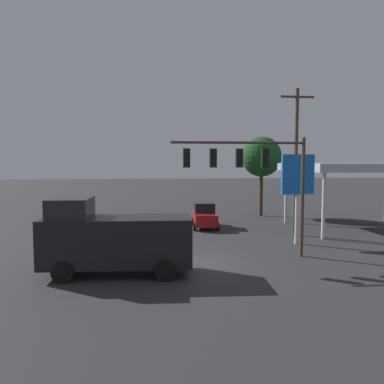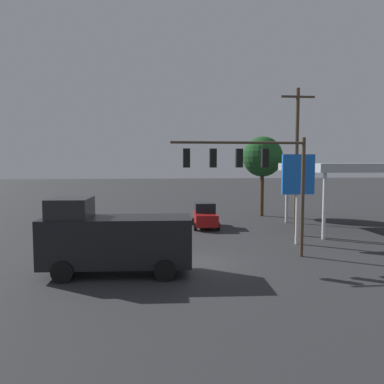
{
  "view_description": "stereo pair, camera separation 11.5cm",
  "coord_description": "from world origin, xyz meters",
  "px_view_note": "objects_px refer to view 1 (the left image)",
  "views": [
    {
      "loc": [
        2.37,
        18.54,
        5.21
      ],
      "look_at": [
        0.0,
        -2.0,
        3.56
      ],
      "focal_mm": 35.0,
      "sensor_mm": 36.0,
      "label": 1
    },
    {
      "loc": [
        2.25,
        18.55,
        5.21
      ],
      "look_at": [
        0.0,
        -2.0,
        3.56
      ],
      "focal_mm": 35.0,
      "sensor_mm": 36.0,
      "label": 2
    }
  ],
  "objects_px": {
    "hatchback_crossing": "(205,216)",
    "delivery_truck": "(114,239)",
    "street_tree": "(261,157)",
    "traffic_signal_assembly": "(250,167)",
    "price_sign": "(298,179)",
    "utility_pole": "(296,159)"
  },
  "relations": [
    {
      "from": "traffic_signal_assembly",
      "to": "utility_pole",
      "type": "xyz_separation_m",
      "value": [
        -4.93,
        -5.83,
        0.51
      ]
    },
    {
      "from": "utility_pole",
      "to": "street_tree",
      "type": "height_order",
      "value": "utility_pole"
    },
    {
      "from": "hatchback_crossing",
      "to": "price_sign",
      "type": "bearing_deg",
      "value": 39.76
    },
    {
      "from": "price_sign",
      "to": "delivery_truck",
      "type": "xyz_separation_m",
      "value": [
        10.97,
        5.31,
        -2.43
      ]
    },
    {
      "from": "traffic_signal_assembly",
      "to": "hatchback_crossing",
      "type": "relative_size",
      "value": 1.89
    },
    {
      "from": "hatchback_crossing",
      "to": "street_tree",
      "type": "distance_m",
      "value": 9.85
    },
    {
      "from": "traffic_signal_assembly",
      "to": "price_sign",
      "type": "relative_size",
      "value": 1.29
    },
    {
      "from": "utility_pole",
      "to": "hatchback_crossing",
      "type": "height_order",
      "value": "utility_pole"
    },
    {
      "from": "delivery_truck",
      "to": "hatchback_crossing",
      "type": "bearing_deg",
      "value": -113.67
    },
    {
      "from": "price_sign",
      "to": "hatchback_crossing",
      "type": "height_order",
      "value": "price_sign"
    },
    {
      "from": "hatchback_crossing",
      "to": "delivery_truck",
      "type": "bearing_deg",
      "value": -23.78
    },
    {
      "from": "traffic_signal_assembly",
      "to": "street_tree",
      "type": "height_order",
      "value": "street_tree"
    },
    {
      "from": "price_sign",
      "to": "delivery_truck",
      "type": "relative_size",
      "value": 0.82
    },
    {
      "from": "hatchback_crossing",
      "to": "street_tree",
      "type": "xyz_separation_m",
      "value": [
        -6.39,
        -5.8,
        4.75
      ]
    },
    {
      "from": "traffic_signal_assembly",
      "to": "price_sign",
      "type": "height_order",
      "value": "traffic_signal_assembly"
    },
    {
      "from": "delivery_truck",
      "to": "street_tree",
      "type": "relative_size",
      "value": 0.9
    },
    {
      "from": "delivery_truck",
      "to": "street_tree",
      "type": "distance_m",
      "value": 22.01
    },
    {
      "from": "utility_pole",
      "to": "delivery_truck",
      "type": "height_order",
      "value": "utility_pole"
    },
    {
      "from": "utility_pole",
      "to": "street_tree",
      "type": "distance_m",
      "value": 9.63
    },
    {
      "from": "traffic_signal_assembly",
      "to": "hatchback_crossing",
      "type": "height_order",
      "value": "traffic_signal_assembly"
    },
    {
      "from": "traffic_signal_assembly",
      "to": "street_tree",
      "type": "bearing_deg",
      "value": -109.21
    },
    {
      "from": "delivery_truck",
      "to": "hatchback_crossing",
      "type": "relative_size",
      "value": 1.78
    }
  ]
}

